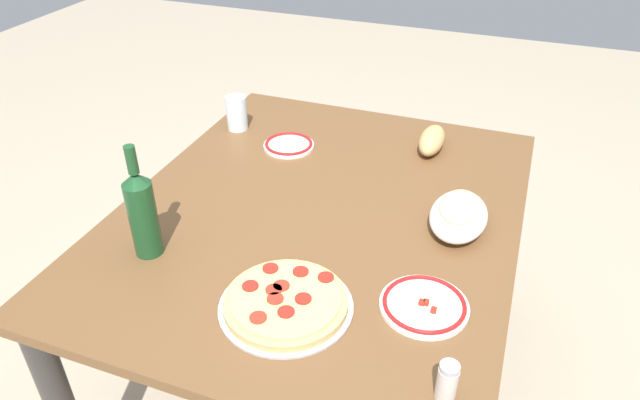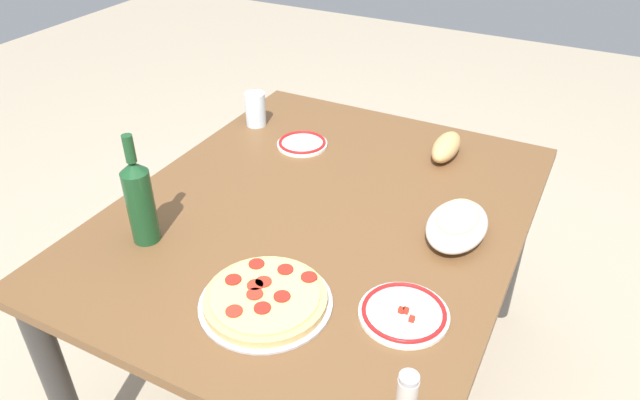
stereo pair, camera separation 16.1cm
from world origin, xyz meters
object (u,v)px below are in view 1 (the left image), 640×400
dining_table (320,237)px  bread_loaf (432,140)px  water_glass (237,113)px  baked_pasta_dish (459,214)px  side_plate_far (289,145)px  spice_shaker (447,382)px  pepperoni_pizza (286,302)px  wine_bottle (142,212)px  side_plate_near (424,305)px

dining_table → bread_loaf: bearing=-26.2°
water_glass → baked_pasta_dish: bearing=-111.2°
dining_table → bread_loaf: (0.45, -0.22, 0.13)m
side_plate_far → spice_shaker: 1.05m
pepperoni_pizza → baked_pasta_dish: 0.54m
wine_bottle → side_plate_near: 0.70m
pepperoni_pizza → side_plate_far: size_ratio=1.81×
baked_pasta_dish → spice_shaker: size_ratio=2.76×
side_plate_near → spice_shaker: spice_shaker is taller
bread_loaf → water_glass: bearing=97.0°
wine_bottle → spice_shaker: size_ratio=3.46×
dining_table → water_glass: (0.37, 0.44, 0.16)m
water_glass → pepperoni_pizza: bearing=-146.2°
baked_pasta_dish → bread_loaf: bearing=20.8°
dining_table → side_plate_far: bearing=36.3°
dining_table → water_glass: size_ratio=11.21×
pepperoni_pizza → water_glass: (0.76, 0.51, 0.04)m
pepperoni_pizza → bread_loaf: bread_loaf is taller
baked_pasta_dish → side_plate_far: size_ratio=1.44×
water_glass → side_plate_near: water_glass is taller
baked_pasta_dish → spice_shaker: 0.56m
wine_bottle → water_glass: wine_bottle is taller
dining_table → spice_shaker: 0.69m
pepperoni_pizza → side_plate_near: 0.31m
dining_table → wine_bottle: 0.52m
wine_bottle → pepperoni_pizza: bearing=-99.1°
baked_pasta_dish → wine_bottle: (-0.38, 0.71, 0.08)m
baked_pasta_dish → water_glass: size_ratio=2.02×
dining_table → side_plate_far: size_ratio=7.95×
pepperoni_pizza → bread_loaf: 0.85m
dining_table → pepperoni_pizza: pepperoni_pizza is taller
water_glass → wine_bottle: bearing=-171.2°
pepperoni_pizza → side_plate_far: bearing=22.5°
wine_bottle → water_glass: (0.69, 0.11, -0.06)m
side_plate_far → bread_loaf: bread_loaf is taller
baked_pasta_dish → side_plate_far: (0.25, 0.60, -0.03)m
wine_bottle → side_plate_near: size_ratio=1.50×
side_plate_near → side_plate_far: 0.82m
dining_table → side_plate_far: (0.30, 0.22, 0.11)m
water_glass → dining_table: bearing=-129.6°
spice_shaker → dining_table: bearing=41.0°
baked_pasta_dish → side_plate_near: (-0.33, 0.02, -0.03)m
bread_loaf → side_plate_near: bearing=-169.7°
baked_pasta_dish → water_glass: water_glass is taller
baked_pasta_dish → wine_bottle: bearing=118.0°
baked_pasta_dish → side_plate_near: 0.34m
baked_pasta_dish → wine_bottle: 0.81m
wine_bottle → bread_loaf: wine_bottle is taller
side_plate_near → spice_shaker: bearing=-158.7°
wine_bottle → bread_loaf: bearing=-35.7°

